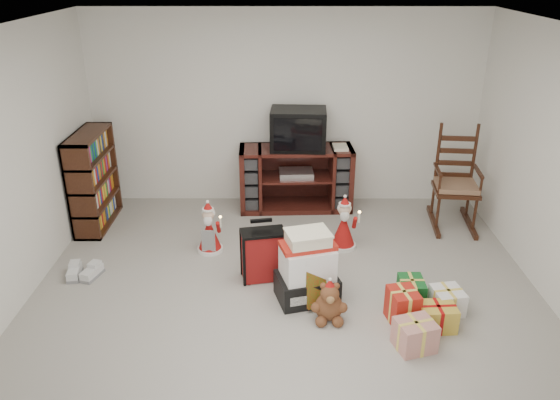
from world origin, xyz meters
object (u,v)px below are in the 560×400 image
(crt_television, at_px, (298,129))
(sneaker_pair, at_px, (83,273))
(rocking_chair, at_px, (454,190))
(mrs_claus_figurine, at_px, (209,232))
(gift_pile, at_px, (307,271))
(gift_cluster, at_px, (420,308))
(tv_stand, at_px, (296,178))
(bookshelf, at_px, (94,181))
(red_suitcase, at_px, (263,255))
(santa_figurine, at_px, (344,228))
(teddy_bear, at_px, (329,304))

(crt_television, bearing_deg, sneaker_pair, -139.76)
(rocking_chair, bearing_deg, mrs_claus_figurine, -159.92)
(gift_pile, height_order, mrs_claus_figurine, gift_pile)
(mrs_claus_figurine, height_order, gift_cluster, mrs_claus_figurine)
(tv_stand, bearing_deg, bookshelf, -171.16)
(mrs_claus_figurine, bearing_deg, crt_television, 49.01)
(red_suitcase, relative_size, santa_figurine, 1.01)
(gift_cluster, bearing_deg, teddy_bear, 178.39)
(bookshelf, height_order, crt_television, crt_television)
(bookshelf, relative_size, red_suitcase, 1.83)
(gift_pile, distance_m, mrs_claus_figurine, 1.42)
(bookshelf, xyz_separation_m, sneaker_pair, (0.22, -1.25, -0.51))
(bookshelf, distance_m, red_suitcase, 2.46)
(gift_pile, bearing_deg, gift_cluster, -34.89)
(red_suitcase, bearing_deg, sneaker_pair, 168.20)
(gift_pile, xyz_separation_m, gift_cluster, (1.01, -0.36, -0.17))
(gift_pile, bearing_deg, santa_figurine, 50.94)
(bookshelf, height_order, sneaker_pair, bookshelf)
(teddy_bear, relative_size, gift_cluster, 0.42)
(teddy_bear, bearing_deg, bookshelf, 143.86)
(gift_pile, xyz_separation_m, red_suitcase, (-0.43, 0.36, -0.03))
(gift_pile, height_order, teddy_bear, gift_pile)
(tv_stand, height_order, crt_television, crt_television)
(tv_stand, distance_m, rocking_chair, 1.97)
(rocking_chair, distance_m, gift_cluster, 2.24)
(bookshelf, xyz_separation_m, red_suitcase, (2.08, -1.27, -0.29))
(mrs_claus_figurine, bearing_deg, rocking_chair, 14.29)
(red_suitcase, bearing_deg, teddy_bear, -59.57)
(teddy_bear, relative_size, crt_television, 0.54)
(santa_figurine, xyz_separation_m, sneaker_pair, (-2.75, -0.66, -0.19))
(tv_stand, xyz_separation_m, bookshelf, (-2.45, -0.49, 0.15))
(teddy_bear, bearing_deg, crt_television, 95.21)
(rocking_chair, relative_size, teddy_bear, 3.35)
(red_suitcase, height_order, sneaker_pair, red_suitcase)
(red_suitcase, xyz_separation_m, gift_cluster, (1.44, -0.72, -0.14))
(tv_stand, distance_m, teddy_bear, 2.48)
(sneaker_pair, height_order, crt_television, crt_television)
(bookshelf, bearing_deg, gift_cluster, -29.53)
(gift_pile, bearing_deg, teddy_bear, -76.30)
(bookshelf, xyz_separation_m, mrs_claus_figurine, (1.46, -0.69, -0.33))
(santa_figurine, relative_size, mrs_claus_figurine, 1.04)
(mrs_claus_figurine, xyz_separation_m, crt_television, (1.01, 1.16, 0.84))
(bookshelf, bearing_deg, gift_pile, -33.10)
(gift_pile, distance_m, gift_cluster, 1.08)
(bookshelf, bearing_deg, rocking_chair, 0.69)
(rocking_chair, xyz_separation_m, red_suitcase, (-2.29, -1.33, -0.16))
(bookshelf, distance_m, sneaker_pair, 1.37)
(teddy_bear, height_order, santa_figurine, santa_figurine)
(red_suitcase, height_order, teddy_bear, red_suitcase)
(bookshelf, distance_m, gift_pile, 3.01)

